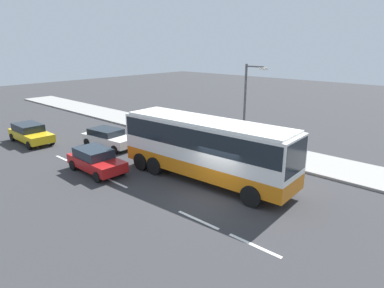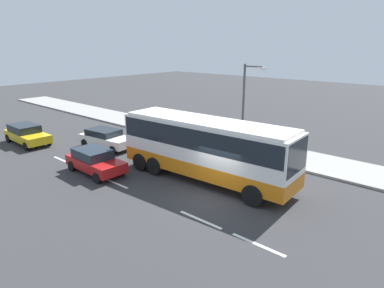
{
  "view_description": "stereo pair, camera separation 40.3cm",
  "coord_description": "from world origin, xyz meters",
  "px_view_note": "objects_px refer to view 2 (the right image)",
  "views": [
    {
      "loc": [
        9.85,
        -12.47,
        7.64
      ],
      "look_at": [
        -2.69,
        1.25,
        2.08
      ],
      "focal_mm": 31.31,
      "sensor_mm": 36.0,
      "label": 1
    },
    {
      "loc": [
        9.55,
        -12.74,
        7.64
      ],
      "look_at": [
        -2.69,
        1.25,
        2.08
      ],
      "focal_mm": 31.31,
      "sensor_mm": 36.0,
      "label": 2
    }
  ],
  "objects_px": {
    "car_white_minivan": "(106,138)",
    "coach_bus": "(206,144)",
    "car_red_compact": "(95,161)",
    "street_lamp": "(245,104)",
    "car_yellow_taxi": "(27,134)"
  },
  "relations": [
    {
      "from": "car_white_minivan",
      "to": "coach_bus",
      "type": "bearing_deg",
      "value": -6.18
    },
    {
      "from": "car_red_compact",
      "to": "street_lamp",
      "type": "height_order",
      "value": "street_lamp"
    },
    {
      "from": "coach_bus",
      "to": "car_red_compact",
      "type": "bearing_deg",
      "value": -151.65
    },
    {
      "from": "street_lamp",
      "to": "car_white_minivan",
      "type": "bearing_deg",
      "value": -149.87
    },
    {
      "from": "car_white_minivan",
      "to": "street_lamp",
      "type": "bearing_deg",
      "value": 23.87
    },
    {
      "from": "coach_bus",
      "to": "street_lamp",
      "type": "distance_m",
      "value": 5.48
    },
    {
      "from": "car_red_compact",
      "to": "car_yellow_taxi",
      "type": "bearing_deg",
      "value": -179.0
    },
    {
      "from": "car_red_compact",
      "to": "car_yellow_taxi",
      "type": "relative_size",
      "value": 0.9
    },
    {
      "from": "coach_bus",
      "to": "car_red_compact",
      "type": "relative_size",
      "value": 2.57
    },
    {
      "from": "car_yellow_taxi",
      "to": "street_lamp",
      "type": "bearing_deg",
      "value": 31.28
    },
    {
      "from": "car_white_minivan",
      "to": "street_lamp",
      "type": "distance_m",
      "value": 10.82
    },
    {
      "from": "coach_bus",
      "to": "car_yellow_taxi",
      "type": "bearing_deg",
      "value": -170.15
    },
    {
      "from": "coach_bus",
      "to": "car_yellow_taxi",
      "type": "relative_size",
      "value": 2.31
    },
    {
      "from": "car_red_compact",
      "to": "street_lamp",
      "type": "bearing_deg",
      "value": 61.05
    },
    {
      "from": "car_white_minivan",
      "to": "car_red_compact",
      "type": "height_order",
      "value": "car_red_compact"
    }
  ]
}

